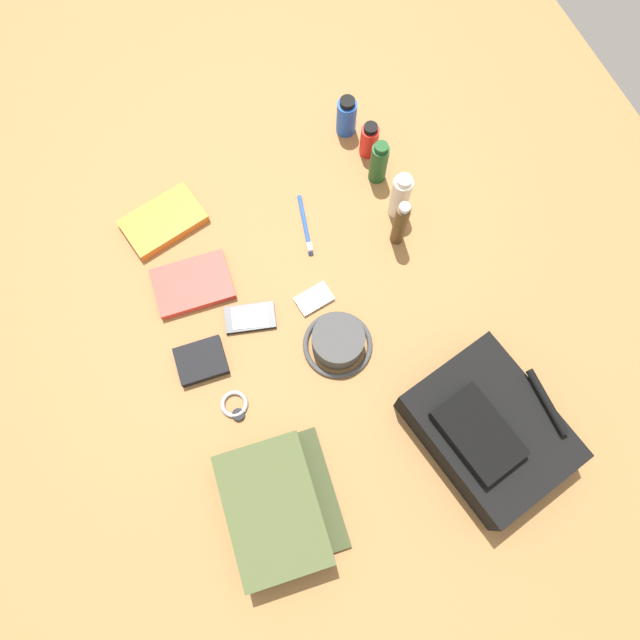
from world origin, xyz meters
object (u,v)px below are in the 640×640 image
(backpack, at_px, (488,430))
(sunscreen_spray, at_px, (369,140))
(wristwatch, at_px, (235,405))
(bucket_hat, at_px, (338,342))
(paperback_novel, at_px, (163,221))
(cell_phone, at_px, (250,318))
(shampoo_bottle, at_px, (379,162))
(media_player, at_px, (314,299))
(travel_guidebook, at_px, (193,284))
(wallet, at_px, (201,361))
(toiletry_pouch, at_px, (275,509))
(cologne_bottle, at_px, (400,224))
(toothbrush, at_px, (306,228))
(toothpaste_tube, at_px, (400,196))
(deodorant_spray, at_px, (347,116))

(backpack, bearing_deg, sunscreen_spray, 174.05)
(backpack, bearing_deg, wristwatch, -120.17)
(bucket_hat, distance_m, wristwatch, 0.27)
(paperback_novel, relative_size, cell_phone, 1.63)
(shampoo_bottle, relative_size, media_player, 1.49)
(wristwatch, bearing_deg, bucket_hat, 97.52)
(travel_guidebook, distance_m, wallet, 0.19)
(toiletry_pouch, bearing_deg, paperback_novel, 179.57)
(shampoo_bottle, bearing_deg, wristwatch, -53.52)
(cologne_bottle, relative_size, media_player, 1.78)
(wristwatch, distance_m, toothbrush, 0.47)
(bucket_hat, height_order, travel_guidebook, bucket_hat)
(backpack, xyz_separation_m, travel_guidebook, (-0.59, -0.46, -0.05))
(toothpaste_tube, distance_m, toothbrush, 0.24)
(toothbrush, height_order, wallet, wallet)
(toiletry_pouch, distance_m, wallet, 0.37)
(shampoo_bottle, bearing_deg, toothpaste_tube, 2.24)
(backpack, distance_m, toiletry_pouch, 0.48)
(toiletry_pouch, height_order, wallet, toiletry_pouch)
(backpack, xyz_separation_m, media_player, (-0.44, -0.21, -0.05))
(paperback_novel, relative_size, wallet, 1.93)
(toothbrush, bearing_deg, cell_phone, -52.82)
(cologne_bottle, relative_size, wallet, 1.46)
(bucket_hat, xyz_separation_m, paperback_novel, (-0.46, -0.26, -0.02))
(sunscreen_spray, height_order, wristwatch, sunscreen_spray)
(travel_guidebook, bearing_deg, toiletry_pouch, -1.47)
(paperback_novel, height_order, toothbrush, paperback_novel)
(backpack, height_order, wristwatch, backpack)
(paperback_novel, height_order, travel_guidebook, paperback_novel)
(bucket_hat, distance_m, toothbrush, 0.31)
(media_player, bearing_deg, backpack, 25.98)
(cell_phone, bearing_deg, travel_guidebook, -144.62)
(sunscreen_spray, distance_m, shampoo_bottle, 0.08)
(deodorant_spray, xyz_separation_m, cologne_bottle, (0.34, -0.02, 0.02))
(toiletry_pouch, bearing_deg, cell_phone, 165.62)
(deodorant_spray, bearing_deg, bucket_hat, -26.46)
(travel_guidebook, relative_size, cell_phone, 1.48)
(toiletry_pouch, bearing_deg, wallet, -174.85)
(backpack, relative_size, shampoo_bottle, 2.75)
(travel_guidebook, relative_size, wristwatch, 2.72)
(wallet, bearing_deg, sunscreen_spray, 126.87)
(paperback_novel, height_order, wristwatch, paperback_novel)
(backpack, distance_m, wristwatch, 0.55)
(media_player, height_order, wallet, wallet)
(travel_guidebook, relative_size, media_player, 2.14)
(toothpaste_tube, bearing_deg, deodorant_spray, -176.27)
(bucket_hat, relative_size, travel_guidebook, 0.83)
(paperback_novel, distance_m, wallet, 0.37)
(sunscreen_spray, xyz_separation_m, wallet, (0.35, -0.59, -0.04))
(travel_guidebook, bearing_deg, media_player, 59.02)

